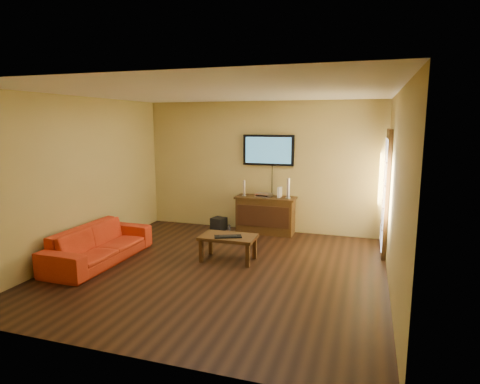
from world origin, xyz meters
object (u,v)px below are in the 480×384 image
at_px(coffee_table, 228,239).
at_px(game_console, 280,192).
at_px(speaker_right, 288,189).
at_px(bottle, 229,229).
at_px(av_receiver, 264,195).
at_px(keyboard, 228,236).
at_px(television, 268,150).
at_px(media_console, 265,215).
at_px(subwoofer, 219,224).
at_px(speaker_left, 244,189).
at_px(sofa, 99,238).

relative_size(coffee_table, game_console, 4.26).
xyz_separation_m(speaker_right, bottle, (-1.17, -0.26, -0.86)).
xyz_separation_m(coffee_table, av_receiver, (0.13, 1.84, 0.44)).
bearing_deg(coffee_table, keyboard, -73.82).
height_order(television, speaker_right, television).
bearing_deg(bottle, speaker_right, 12.72).
bearing_deg(media_console, bottle, -158.69).
bearing_deg(av_receiver, coffee_table, -84.13).
relative_size(television, keyboard, 2.26).
bearing_deg(av_receiver, game_console, 11.34).
xyz_separation_m(coffee_table, subwoofer, (-0.83, 1.73, -0.23)).
distance_m(speaker_left, bottle, 0.90).
bearing_deg(speaker_right, game_console, 170.38).
height_order(speaker_left, subwoofer, speaker_left).
bearing_deg(sofa, keyboard, -72.82).
distance_m(coffee_table, av_receiver, 1.89).
bearing_deg(keyboard, media_console, 85.60).
relative_size(sofa, game_console, 9.30).
relative_size(coffee_table, keyboard, 1.95).
bearing_deg(subwoofer, sofa, -101.64).
bearing_deg(speaker_left, media_console, 3.24).
relative_size(av_receiver, subwoofer, 1.16).
xyz_separation_m(media_console, speaker_left, (-0.45, -0.03, 0.53)).
bearing_deg(speaker_left, sofa, -124.70).
bearing_deg(media_console, av_receiver, 163.12).
xyz_separation_m(bottle, keyboard, (0.56, -1.63, 0.35)).
bearing_deg(bottle, game_console, 16.56).
bearing_deg(keyboard, sofa, -163.38).
relative_size(game_console, subwoofer, 0.79).
height_order(bottle, keyboard, keyboard).
bearing_deg(speaker_left, bottle, -135.09).
xyz_separation_m(television, bottle, (-0.70, -0.47, -1.61)).
distance_m(speaker_right, bottle, 1.48).
bearing_deg(av_receiver, media_console, -6.93).
relative_size(media_console, coffee_table, 1.35).
bearing_deg(game_console, subwoofer, -164.03).
relative_size(sofa, speaker_right, 4.92).
relative_size(coffee_table, bottle, 4.73).
xyz_separation_m(game_console, keyboard, (-0.43, -1.93, -0.43)).
bearing_deg(game_console, keyboard, -91.79).
bearing_deg(subwoofer, av_receiver, 20.66).
xyz_separation_m(av_receiver, subwoofer, (-0.96, -0.11, -0.66)).
height_order(television, game_console, television).
height_order(coffee_table, game_console, game_console).
bearing_deg(keyboard, speaker_right, 72.06).
bearing_deg(coffee_table, game_console, 76.03).
bearing_deg(subwoofer, television, 30.56).
relative_size(media_console, game_console, 5.73).
bearing_deg(sofa, media_console, -40.35).
relative_size(media_console, bottle, 6.36).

